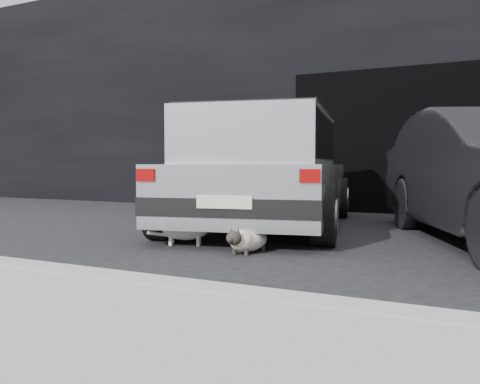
% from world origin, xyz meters
% --- Properties ---
extents(ground, '(80.00, 80.00, 0.00)m').
position_xyz_m(ground, '(0.00, 0.00, 0.00)').
color(ground, black).
rests_on(ground, ground).
extents(building_facade, '(34.00, 4.00, 5.00)m').
position_xyz_m(building_facade, '(1.00, 6.00, 2.50)').
color(building_facade, black).
rests_on(building_facade, ground).
extents(garage_opening, '(4.00, 0.10, 2.60)m').
position_xyz_m(garage_opening, '(1.00, 3.99, 1.30)').
color(garage_opening, black).
rests_on(garage_opening, ground).
extents(curb, '(18.00, 0.25, 0.12)m').
position_xyz_m(curb, '(1.00, -2.60, 0.06)').
color(curb, gray).
rests_on(curb, ground).
extents(sidewalk, '(18.00, 2.20, 0.11)m').
position_xyz_m(sidewalk, '(1.00, -3.80, 0.06)').
color(sidewalk, gray).
rests_on(sidewalk, ground).
extents(silver_hatchback, '(2.86, 4.67, 1.61)m').
position_xyz_m(silver_hatchback, '(-0.42, 1.13, 0.88)').
color(silver_hatchback, '#B0B3B5').
rests_on(silver_hatchback, ground).
extents(cat_siamese, '(0.33, 0.82, 0.28)m').
position_xyz_m(cat_siamese, '(0.24, -0.82, 0.13)').
color(cat_siamese, beige).
rests_on(cat_siamese, ground).
extents(cat_white, '(0.70, 0.46, 0.36)m').
position_xyz_m(cat_white, '(-0.57, -0.63, 0.17)').
color(cat_white, silver).
rests_on(cat_white, ground).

